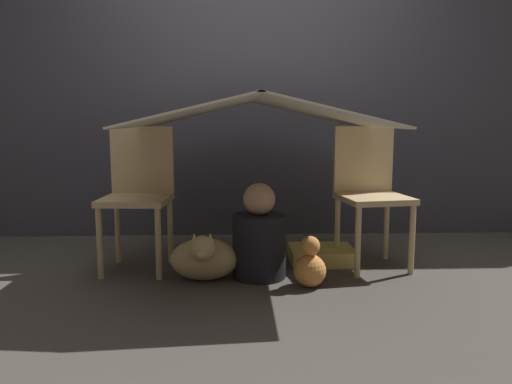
{
  "coord_description": "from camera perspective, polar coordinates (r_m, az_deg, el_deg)",
  "views": [
    {
      "loc": [
        -0.12,
        -2.99,
        0.94
      ],
      "look_at": [
        0.0,
        0.08,
        0.49
      ],
      "focal_mm": 35.0,
      "sensor_mm": 36.0,
      "label": 1
    }
  ],
  "objects": [
    {
      "name": "ground_plane",
      "position": [
        3.13,
        0.06,
        -9.21
      ],
      "size": [
        8.8,
        8.8,
        0.0
      ],
      "primitive_type": "plane",
      "color": "#47423D"
    },
    {
      "name": "floor_cushion",
      "position": [
        3.37,
        7.49,
        -7.14
      ],
      "size": [
        0.42,
        0.33,
        0.1
      ],
      "color": "#E5CC66",
      "rests_on": "ground_plane"
    },
    {
      "name": "chair_left",
      "position": [
        3.24,
        -13.28,
        0.24
      ],
      "size": [
        0.43,
        0.43,
        0.9
      ],
      "rotation": [
        0.0,
        0.0,
        -0.07
      ],
      "color": "#D1B27F",
      "rests_on": "ground_plane"
    },
    {
      "name": "person_front",
      "position": [
        2.99,
        0.37,
        -5.4
      ],
      "size": [
        0.32,
        0.32,
        0.57
      ],
      "color": "black",
      "rests_on": "ground_plane"
    },
    {
      "name": "plush_toy",
      "position": [
        2.87,
        6.18,
        -8.43
      ],
      "size": [
        0.19,
        0.19,
        0.29
      ],
      "color": "#D88C3F",
      "rests_on": "ground_plane"
    },
    {
      "name": "wall_back",
      "position": [
        4.07,
        -0.55,
        12.6
      ],
      "size": [
        7.0,
        0.05,
        2.5
      ],
      "color": "#3D3D47",
      "rests_on": "ground_plane"
    },
    {
      "name": "sheet_canopy",
      "position": [
        3.07,
        0.0,
        9.17
      ],
      "size": [
        1.5,
        1.38,
        0.19
      ],
      "color": "silver"
    },
    {
      "name": "chair_right",
      "position": [
        3.29,
        12.86,
        0.37
      ],
      "size": [
        0.46,
        0.46,
        0.9
      ],
      "rotation": [
        0.0,
        0.0,
        0.15
      ],
      "color": "#D1B27F",
      "rests_on": "ground_plane"
    },
    {
      "name": "dog",
      "position": [
        2.97,
        -5.94,
        -7.49
      ],
      "size": [
        0.4,
        0.38,
        0.32
      ],
      "color": "tan",
      "rests_on": "ground_plane"
    }
  ]
}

